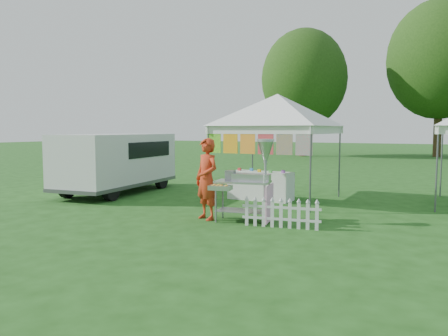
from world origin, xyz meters
The scene contains 9 objects.
ground centered at (0.00, 0.00, 0.00)m, with size 120.00×120.00×0.00m, color #1C4914.
canopy_main centered at (0.00, 3.49, 2.99)m, with size 4.24×4.24×3.45m.
tree_left centered at (-6.00, 24.00, 5.83)m, with size 6.40×6.40×9.53m.
tree_mid centered at (3.00, 28.00, 7.14)m, with size 7.60×7.60×11.52m.
donut_cart centered at (0.64, 0.40, 1.06)m, with size 1.31×1.09×1.80m.
vendor centered at (-0.36, 0.21, 0.91)m, with size 0.66×0.43×1.81m, color red.
cargo_van centered at (-4.99, 2.54, 1.00)m, with size 2.32×4.66×1.86m.
picket_fence centered at (1.40, 0.19, 0.29)m, with size 1.60×0.32×0.56m.
display_table centered at (-0.43, 3.34, 0.40)m, with size 1.80×0.70×0.80m, color white.
Camera 1 is at (4.57, -8.05, 1.99)m, focal length 35.00 mm.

